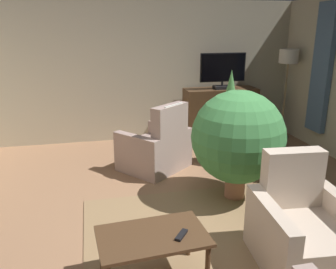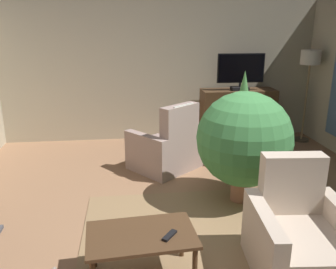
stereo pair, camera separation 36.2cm
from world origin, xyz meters
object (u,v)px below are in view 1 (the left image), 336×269
object	(u,v)px
potted_plant_on_hearth_side	(229,114)
floor_lamp	(288,65)
tv_cabinet	(220,115)
potted_plant_leafy_by_curtain	(238,137)
tv_remote	(181,235)
armchair_facing_sofa	(157,148)
coffee_table	(153,240)
television	(223,70)
armchair_by_fireplace	(304,232)

from	to	relation	value
potted_plant_on_hearth_side	floor_lamp	distance (m)	2.01
tv_cabinet	floor_lamp	size ratio (longest dim) A/B	0.81
potted_plant_leafy_by_curtain	tv_remote	bearing A→B (deg)	-127.87
armchair_facing_sofa	potted_plant_on_hearth_side	world-z (taller)	potted_plant_on_hearth_side
coffee_table	tv_remote	xyz separation A→B (m)	(0.23, -0.07, 0.07)
television	armchair_by_fireplace	bearing A→B (deg)	-99.20
tv_cabinet	potted_plant_leafy_by_curtain	xyz separation A→B (m)	(-0.70, -2.45, 0.34)
tv_cabinet	armchair_facing_sofa	xyz separation A→B (m)	(-1.50, -1.29, -0.13)
television	armchair_facing_sofa	xyz separation A→B (m)	(-1.50, -1.24, -1.00)
potted_plant_on_hearth_side	floor_lamp	bearing A→B (deg)	34.44
armchair_facing_sofa	armchair_by_fireplace	size ratio (longest dim) A/B	1.21
armchair_facing_sofa	tv_remote	bearing A→B (deg)	-96.14
floor_lamp	armchair_facing_sofa	bearing A→B (deg)	-158.72
potted_plant_on_hearth_side	coffee_table	bearing A→B (deg)	-124.14
armchair_facing_sofa	potted_plant_leafy_by_curtain	bearing A→B (deg)	-55.13
potted_plant_leafy_by_curtain	floor_lamp	world-z (taller)	floor_lamp
potted_plant_leafy_by_curtain	coffee_table	bearing A→B (deg)	-134.96
armchair_facing_sofa	potted_plant_on_hearth_side	size ratio (longest dim) A/B	0.81
armchair_facing_sofa	potted_plant_on_hearth_side	distance (m)	1.25
television	armchair_facing_sofa	bearing A→B (deg)	-140.45
potted_plant_on_hearth_side	potted_plant_leafy_by_curtain	bearing A→B (deg)	-107.14
television	floor_lamp	world-z (taller)	floor_lamp
television	potted_plant_leafy_by_curtain	xyz separation A→B (m)	(-0.70, -2.40, -0.52)
television	tv_remote	xyz separation A→B (m)	(-1.78, -3.78, -0.87)
floor_lamp	potted_plant_on_hearth_side	bearing A→B (deg)	-145.56
coffee_table	armchair_by_fireplace	size ratio (longest dim) A/B	0.95
tv_remote	floor_lamp	bearing A→B (deg)	177.70
tv_cabinet	tv_remote	world-z (taller)	tv_cabinet
potted_plant_leafy_by_curtain	armchair_by_fireplace	bearing A→B (deg)	-86.45
television	armchair_facing_sofa	distance (m)	2.19
tv_cabinet	television	size ratio (longest dim) A/B	1.59
tv_cabinet	tv_remote	bearing A→B (deg)	-114.84
tv_cabinet	coffee_table	bearing A→B (deg)	-118.10
television	coffee_table	xyz separation A→B (m)	(-2.01, -3.71, -0.94)
potted_plant_on_hearth_side	armchair_by_fireplace	bearing A→B (deg)	-96.02
potted_plant_leafy_by_curtain	floor_lamp	size ratio (longest dim) A/B	0.82
coffee_table	potted_plant_on_hearth_side	distance (m)	2.99
tv_cabinet	armchair_by_fireplace	size ratio (longest dim) A/B	1.37
armchair_by_fireplace	potted_plant_leafy_by_curtain	world-z (taller)	potted_plant_leafy_by_curtain
television	coffee_table	size ratio (longest dim) A/B	0.91
tv_cabinet	floor_lamp	bearing A→B (deg)	-10.59
coffee_table	armchair_facing_sofa	world-z (taller)	armchair_facing_sofa
armchair_facing_sofa	floor_lamp	size ratio (longest dim) A/B	0.71
tv_cabinet	potted_plant_leafy_by_curtain	size ratio (longest dim) A/B	0.99
television	potted_plant_on_hearth_side	bearing A→B (deg)	-105.38
potted_plant_on_hearth_side	armchair_facing_sofa	bearing A→B (deg)	179.20
television	armchair_by_fireplace	world-z (taller)	television
television	potted_plant_on_hearth_side	distance (m)	1.41
tv_cabinet	television	distance (m)	0.87
armchair_by_fireplace	potted_plant_on_hearth_side	xyz separation A→B (m)	(0.27, 2.52, 0.49)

